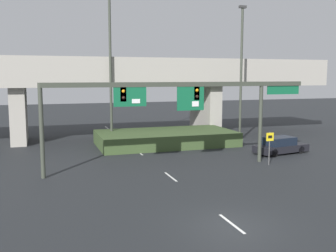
{
  "coord_description": "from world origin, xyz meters",
  "views": [
    {
      "loc": [
        -7.81,
        -14.81,
        6.47
      ],
      "look_at": [
        0.0,
        9.23,
        3.24
      ],
      "focal_mm": 42.0,
      "sensor_mm": 36.0,
      "label": 1
    }
  ],
  "objects": [
    {
      "name": "ground_plane",
      "position": [
        0.0,
        0.0,
        0.0
      ],
      "size": [
        160.0,
        160.0,
        0.0
      ],
      "primitive_type": "plane",
      "color": "black"
    },
    {
      "name": "lane_markings",
      "position": [
        0.0,
        12.92,
        0.0
      ],
      "size": [
        0.14,
        44.99,
        0.01
      ],
      "color": "silver",
      "rests_on": "ground"
    },
    {
      "name": "signal_gantry",
      "position": [
        1.2,
        10.84,
        4.99
      ],
      "size": [
        19.13,
        0.44,
        6.05
      ],
      "color": "#383D33",
      "rests_on": "ground"
    },
    {
      "name": "speed_limit_sign",
      "position": [
        7.91,
        9.66,
        1.59
      ],
      "size": [
        0.6,
        0.11,
        2.44
      ],
      "color": "#4C4C4C",
      "rests_on": "ground"
    },
    {
      "name": "highway_light_pole_near",
      "position": [
        -1.5,
        21.97,
        9.21
      ],
      "size": [
        0.7,
        0.36,
        17.65
      ],
      "color": "#383D33",
      "rests_on": "ground"
    },
    {
      "name": "highway_light_pole_far",
      "position": [
        11.15,
        20.15,
        6.99
      ],
      "size": [
        0.7,
        0.36,
        13.23
      ],
      "color": "#383D33",
      "rests_on": "ground"
    },
    {
      "name": "overpass_bridge",
      "position": [
        0.0,
        25.97,
        5.99
      ],
      "size": [
        46.51,
        7.41,
        8.27
      ],
      "color": "#A39E93",
      "rests_on": "ground"
    },
    {
      "name": "grass_embankment",
      "position": [
        3.3,
        20.06,
        0.65
      ],
      "size": [
        12.7,
        6.58,
        1.29
      ],
      "color": "#384C28",
      "rests_on": "ground"
    },
    {
      "name": "parked_sedan_near_right",
      "position": [
        11.21,
        13.16,
        0.65
      ],
      "size": [
        4.96,
        2.57,
        1.4
      ],
      "rotation": [
        0.0,
        0.0,
        0.17
      ],
      "color": "black",
      "rests_on": "ground"
    }
  ]
}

